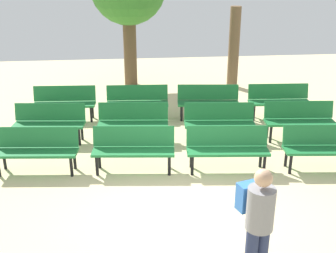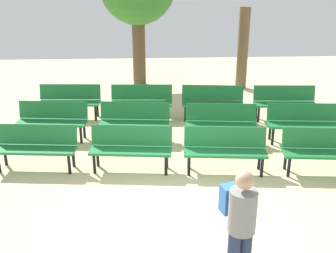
{
  "view_description": "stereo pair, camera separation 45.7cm",
  "coord_description": "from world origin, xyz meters",
  "px_view_note": "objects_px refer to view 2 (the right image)",
  "views": [
    {
      "loc": [
        -0.89,
        -5.89,
        3.88
      ],
      "look_at": [
        0.0,
        2.54,
        0.55
      ],
      "focal_mm": 44.97,
      "sensor_mm": 36.0,
      "label": 1
    },
    {
      "loc": [
        -0.44,
        -5.93,
        3.88
      ],
      "look_at": [
        0.0,
        2.54,
        0.55
      ],
      "focal_mm": 44.97,
      "sensor_mm": 36.0,
      "label": 2
    }
  ],
  "objects_px": {
    "bench_r1_c0": "(53,118)",
    "bench_r1_c2": "(221,121)",
    "bench_r1_c3": "(303,121)",
    "bench_r0_c2": "(225,147)",
    "bench_r2_c2": "(212,100)",
    "tree_1": "(243,48)",
    "bench_r1_c1": "(135,119)",
    "visitor_with_backpack": "(240,223)",
    "bench_r2_c0": "(70,99)",
    "bench_r0_c3": "(324,149)",
    "bench_r0_c0": "(36,145)",
    "bench_r2_c1": "(142,100)",
    "bench_r0_c1": "(131,146)",
    "bench_r2_c3": "(285,101)"
  },
  "relations": [
    {
      "from": "bench_r1_c0",
      "to": "bench_r1_c2",
      "type": "height_order",
      "value": "same"
    },
    {
      "from": "bench_r1_c0",
      "to": "bench_r1_c3",
      "type": "bearing_deg",
      "value": 1.34
    },
    {
      "from": "bench_r0_c2",
      "to": "bench_r1_c0",
      "type": "relative_size",
      "value": 1.0
    },
    {
      "from": "bench_r0_c2",
      "to": "bench_r1_c2",
      "type": "height_order",
      "value": "same"
    },
    {
      "from": "bench_r2_c2",
      "to": "tree_1",
      "type": "xyz_separation_m",
      "value": [
        1.38,
        2.88,
        0.79
      ]
    },
    {
      "from": "tree_1",
      "to": "bench_r1_c1",
      "type": "bearing_deg",
      "value": -128.97
    },
    {
      "from": "visitor_with_backpack",
      "to": "bench_r2_c0",
      "type": "bearing_deg",
      "value": -81.46
    },
    {
      "from": "bench_r0_c3",
      "to": "bench_r1_c0",
      "type": "xyz_separation_m",
      "value": [
        -5.61,
        1.97,
        0.0
      ]
    },
    {
      "from": "bench_r0_c0",
      "to": "bench_r2_c1",
      "type": "height_order",
      "value": "same"
    },
    {
      "from": "bench_r1_c2",
      "to": "bench_r0_c1",
      "type": "bearing_deg",
      "value": -142.13
    },
    {
      "from": "bench_r2_c0",
      "to": "bench_r2_c2",
      "type": "distance_m",
      "value": 3.75
    },
    {
      "from": "bench_r2_c3",
      "to": "bench_r2_c2",
      "type": "bearing_deg",
      "value": 179.82
    },
    {
      "from": "tree_1",
      "to": "bench_r2_c3",
      "type": "bearing_deg",
      "value": -80.58
    },
    {
      "from": "bench_r2_c1",
      "to": "bench_r1_c0",
      "type": "bearing_deg",
      "value": -144.3
    },
    {
      "from": "bench_r2_c0",
      "to": "bench_r2_c2",
      "type": "bearing_deg",
      "value": -1.13
    },
    {
      "from": "bench_r0_c1",
      "to": "bench_r1_c3",
      "type": "bearing_deg",
      "value": 22.98
    },
    {
      "from": "bench_r0_c2",
      "to": "bench_r1_c1",
      "type": "height_order",
      "value": "same"
    },
    {
      "from": "bench_r0_c1",
      "to": "bench_r2_c3",
      "type": "distance_m",
      "value": 4.74
    },
    {
      "from": "bench_r1_c2",
      "to": "bench_r2_c3",
      "type": "xyz_separation_m",
      "value": [
        1.91,
        1.4,
        0.0
      ]
    },
    {
      "from": "bench_r2_c1",
      "to": "bench_r2_c2",
      "type": "distance_m",
      "value": 1.86
    },
    {
      "from": "tree_1",
      "to": "visitor_with_backpack",
      "type": "relative_size",
      "value": 1.57
    },
    {
      "from": "bench_r0_c1",
      "to": "bench_r1_c2",
      "type": "xyz_separation_m",
      "value": [
        2.0,
        1.28,
        0.0
      ]
    },
    {
      "from": "bench_r0_c1",
      "to": "bench_r1_c3",
      "type": "height_order",
      "value": "same"
    },
    {
      "from": "bench_r0_c0",
      "to": "bench_r0_c1",
      "type": "xyz_separation_m",
      "value": [
        1.88,
        -0.15,
        0.0
      ]
    },
    {
      "from": "bench_r1_c2",
      "to": "bench_r2_c2",
      "type": "height_order",
      "value": "same"
    },
    {
      "from": "bench_r1_c0",
      "to": "tree_1",
      "type": "distance_m",
      "value": 6.69
    },
    {
      "from": "bench_r0_c0",
      "to": "tree_1",
      "type": "xyz_separation_m",
      "value": [
        5.3,
        5.52,
        0.79
      ]
    },
    {
      "from": "bench_r0_c2",
      "to": "visitor_with_backpack",
      "type": "distance_m",
      "value": 3.22
    },
    {
      "from": "bench_r1_c1",
      "to": "tree_1",
      "type": "distance_m",
      "value": 5.43
    },
    {
      "from": "bench_r0_c0",
      "to": "bench_r2_c3",
      "type": "distance_m",
      "value": 6.32
    },
    {
      "from": "bench_r0_c3",
      "to": "visitor_with_backpack",
      "type": "bearing_deg",
      "value": -122.01
    },
    {
      "from": "bench_r0_c0",
      "to": "bench_r2_c2",
      "type": "height_order",
      "value": "same"
    },
    {
      "from": "bench_r1_c0",
      "to": "bench_r2_c2",
      "type": "bearing_deg",
      "value": 22.25
    },
    {
      "from": "bench_r1_c3",
      "to": "visitor_with_backpack",
      "type": "xyz_separation_m",
      "value": [
        -2.44,
        -4.53,
        0.43
      ]
    },
    {
      "from": "bench_r1_c0",
      "to": "bench_r2_c3",
      "type": "height_order",
      "value": "same"
    },
    {
      "from": "bench_r0_c0",
      "to": "bench_r1_c3",
      "type": "height_order",
      "value": "same"
    },
    {
      "from": "bench_r1_c1",
      "to": "tree_1",
      "type": "relative_size",
      "value": 0.63
    },
    {
      "from": "bench_r0_c3",
      "to": "bench_r2_c2",
      "type": "bearing_deg",
      "value": 124.42
    },
    {
      "from": "bench_r2_c1",
      "to": "bench_r0_c2",
      "type": "bearing_deg",
      "value": -59.03
    },
    {
      "from": "bench_r1_c0",
      "to": "bench_r2_c0",
      "type": "height_order",
      "value": "same"
    },
    {
      "from": "bench_r0_c1",
      "to": "visitor_with_backpack",
      "type": "height_order",
      "value": "visitor_with_backpack"
    },
    {
      "from": "bench_r1_c2",
      "to": "bench_r1_c3",
      "type": "height_order",
      "value": "same"
    },
    {
      "from": "bench_r1_c1",
      "to": "bench_r2_c2",
      "type": "distance_m",
      "value": 2.39
    },
    {
      "from": "visitor_with_backpack",
      "to": "bench_r0_c3",
      "type": "bearing_deg",
      "value": -145.14
    },
    {
      "from": "bench_r0_c1",
      "to": "tree_1",
      "type": "height_order",
      "value": "tree_1"
    },
    {
      "from": "bench_r1_c0",
      "to": "bench_r1_c1",
      "type": "relative_size",
      "value": 1.0
    },
    {
      "from": "bench_r1_c2",
      "to": "bench_r2_c2",
      "type": "distance_m",
      "value": 1.51
    },
    {
      "from": "bench_r0_c3",
      "to": "tree_1",
      "type": "xyz_separation_m",
      "value": [
        -0.34,
        6.0,
        0.79
      ]
    },
    {
      "from": "bench_r0_c0",
      "to": "bench_r2_c2",
      "type": "relative_size",
      "value": 1.0
    },
    {
      "from": "bench_r0_c3",
      "to": "bench_r0_c2",
      "type": "bearing_deg",
      "value": -178.97
    }
  ]
}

